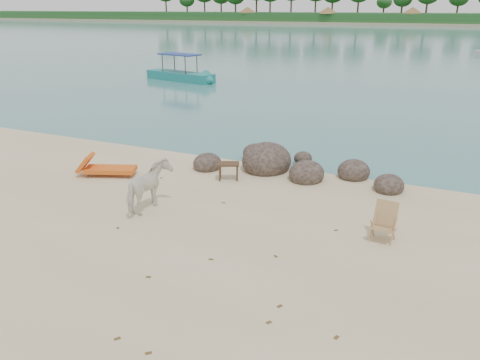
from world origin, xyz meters
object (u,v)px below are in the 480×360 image
at_px(deck_chair, 383,224).
at_px(lounge_chair, 110,167).
at_px(side_table, 229,172).
at_px(boat_near, 179,58).
at_px(boulders, 285,166).
at_px(cow, 149,189).

bearing_deg(deck_chair, lounge_chair, -179.70).
bearing_deg(side_table, boat_near, 101.24).
xyz_separation_m(boulders, deck_chair, (3.39, -3.39, 0.20)).
distance_m(boulders, lounge_chair, 5.23).
height_order(boulders, side_table, boulders).
relative_size(deck_chair, boat_near, 0.14).
distance_m(boulders, boat_near, 20.06).
xyz_separation_m(boulders, lounge_chair, (-4.61, -2.48, 0.07)).
bearing_deg(cow, boat_near, -63.28).
bearing_deg(cow, side_table, -109.15).
height_order(side_table, lounge_chair, lounge_chair).
relative_size(side_table, lounge_chair, 0.33).
bearing_deg(deck_chair, cow, -165.71).
distance_m(lounge_chair, boat_near, 19.64).
height_order(lounge_chair, deck_chair, deck_chair).
relative_size(boulders, boat_near, 1.05).
distance_m(side_table, deck_chair, 5.08).
bearing_deg(boat_near, deck_chair, -36.15).
distance_m(cow, side_table, 2.91).
height_order(side_table, boat_near, boat_near).
bearing_deg(deck_chair, boat_near, 138.07).
xyz_separation_m(boulders, boat_near, (-12.96, 15.26, 1.25)).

